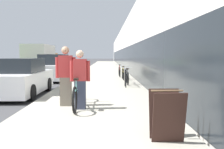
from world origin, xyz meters
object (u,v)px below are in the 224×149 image
tandem_bicycle (79,94)px  bike_rack_hoop (125,76)px  moving_truck (41,57)px  sandwich_board_sign (167,115)px  person_bystander (66,76)px  cruiser_bike_middle (123,74)px  vintage_roadster_curbside (54,69)px  cruiser_bike_nearest (127,77)px  person_rider (80,80)px  parked_sedan_curbside (21,79)px  cruiser_bike_farthest (120,71)px

tandem_bicycle → bike_rack_hoop: 4.81m
bike_rack_hoop → moving_truck: bearing=116.5°
bike_rack_hoop → sandwich_board_sign: (0.19, -7.41, -0.06)m
tandem_bicycle → person_bystander: person_bystander is taller
cruiser_bike_middle → vintage_roadster_curbside: 4.49m
person_bystander → vintage_roadster_curbside: person_bystander is taller
sandwich_board_sign → moving_truck: size_ratio=0.12×
tandem_bicycle → bike_rack_hoop: tandem_bicycle is taller
bike_rack_hoop → cruiser_bike_nearest: bearing=82.2°
tandem_bicycle → vintage_roadster_curbside: 9.29m
person_rider → cruiser_bike_nearest: (1.78, 6.03, -0.47)m
person_rider → bike_rack_hoop: person_rider is taller
person_bystander → bike_rack_hoop: 4.83m
tandem_bicycle → parked_sedan_curbside: 3.86m
cruiser_bike_middle → vintage_roadster_curbside: size_ratio=0.37×
cruiser_bike_nearest → cruiser_bike_middle: cruiser_bike_nearest is taller
person_rider → person_bystander: bearing=135.5°
sandwich_board_sign → parked_sedan_curbside: size_ratio=0.22×
person_rider → sandwich_board_sign: 3.19m
bike_rack_hoop → cruiser_bike_middle: size_ratio=0.52×
person_bystander → parked_sedan_curbside: size_ratio=0.43×
person_bystander → cruiser_bike_farthest: bearing=78.3°
person_rider → cruiser_bike_middle: 8.62m
moving_truck → cruiser_bike_middle: bearing=-57.3°
person_bystander → vintage_roadster_curbside: (-2.21, 8.76, -0.25)m
sandwich_board_sign → person_bystander: bearing=126.6°
moving_truck → vintage_roadster_curbside: bearing=-71.6°
bike_rack_hoop → cruiser_bike_nearest: bike_rack_hoop is taller
tandem_bicycle → moving_truck: size_ratio=0.33×
vintage_roadster_curbside → cruiser_bike_middle: bearing=-10.1°
tandem_bicycle → vintage_roadster_curbside: vintage_roadster_curbside is taller
tandem_bicycle → person_bystander: size_ratio=1.41×
tandem_bicycle → cruiser_bike_farthest: bearing=80.6°
moving_truck → cruiser_bike_farthest: bearing=-53.3°
bike_rack_hoop → person_bystander: bearing=-115.7°
person_bystander → sandwich_board_sign: 3.85m
cruiser_bike_nearest → vintage_roadster_curbside: size_ratio=0.40×
person_rider → tandem_bicycle: bearing=104.7°
sandwich_board_sign → parked_sedan_curbside: (-4.51, 5.73, 0.11)m
sandwich_board_sign → vintage_roadster_curbside: (-4.49, 11.83, 0.18)m
person_bystander → vintage_roadster_curbside: size_ratio=0.40×
cruiser_bike_farthest → moving_truck: moving_truck is taller
tandem_bicycle → cruiser_bike_nearest: bearing=72.0°
bike_rack_hoop → vintage_roadster_curbside: 6.17m
bike_rack_hoop → cruiser_bike_middle: (0.11, 3.63, -0.16)m
cruiser_bike_middle → cruiser_bike_nearest: bearing=-88.6°
person_rider → cruiser_bike_farthest: bearing=81.3°
person_rider → sandwich_board_sign: size_ratio=1.82×
cruiser_bike_farthest → moving_truck: bearing=126.7°
bike_rack_hoop → parked_sedan_curbside: bearing=-158.8°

